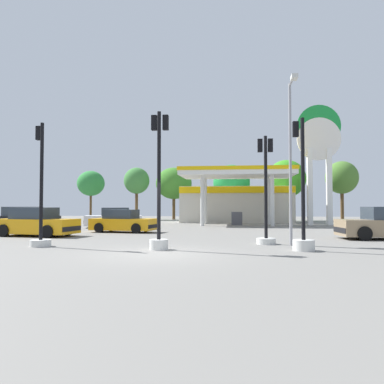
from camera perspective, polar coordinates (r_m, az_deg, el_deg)
The scene contains 18 objects.
ground_plane at distance 13.09m, azimuth -5.41°, elevation -9.26°, with size 90.00×90.00×0.00m, color slate.
gas_station at distance 37.00m, azimuth 6.71°, elevation -1.30°, with size 10.74×11.35×4.74m.
station_pole_sign at distance 34.14m, azimuth 18.65°, elevation 6.04°, with size 3.66×0.56×10.27m.
car_0 at distance 22.01m, azimuth -22.48°, elevation -4.37°, with size 4.52×2.45×1.54m.
car_1 at distance 23.70m, azimuth -10.41°, elevation -4.47°, with size 4.09×2.21×1.40m.
car_3 at distance 28.00m, azimuth -24.03°, elevation -3.80°, with size 4.44×2.16×1.56m.
car_4 at distance 28.90m, azimuth -11.72°, elevation -3.94°, with size 4.46×2.76×1.49m.
traffic_signal_0 at distance 14.18m, azimuth -5.00°, elevation -1.37°, with size 0.69×0.70×5.18m.
traffic_signal_1 at distance 14.36m, azimuth 16.39°, elevation -3.78°, with size 0.78×0.78×4.87m.
traffic_signal_2 at distance 16.44m, azimuth 11.10°, elevation -2.07°, with size 0.81×0.81×4.64m.
traffic_signal_3 at distance 16.36m, azimuth -21.90°, elevation -2.79°, with size 0.81×0.81×4.99m.
tree_0 at distance 47.75m, azimuth -15.04°, elevation 1.25°, with size 3.32×3.32×5.89m.
tree_1 at distance 44.31m, azimuth -8.37°, elevation 1.65°, with size 2.96×2.96×6.06m.
tree_2 at distance 44.56m, azimuth -2.76°, elevation 1.30°, with size 4.23×4.23×6.13m.
tree_3 at distance 42.31m, azimuth 6.00°, elevation 1.41°, with size 4.09×4.09×6.19m.
tree_4 at distance 42.41m, azimuth 14.07°, elevation 1.95°, with size 4.23×4.23×6.62m.
tree_5 at distance 44.78m, azimuth 21.71°, elevation 2.01°, with size 3.53×3.53×6.54m.
corner_streetlamp at distance 16.06m, azimuth 14.74°, elevation 6.71°, with size 0.24×1.48×6.75m.
Camera 1 is at (2.61, -12.72, 1.64)m, focal length 35.27 mm.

